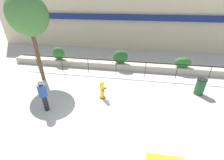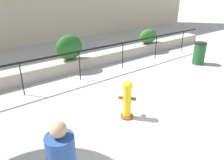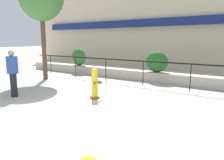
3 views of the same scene
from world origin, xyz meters
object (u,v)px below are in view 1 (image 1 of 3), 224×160
hedge_bush_0 (58,53)px  hedge_bush_1 (120,57)px  street_tree (28,15)px  pedestrian (43,94)px  hedge_bush_2 (183,62)px  fire_hydrant (102,90)px  trash_bin (200,87)px

hedge_bush_0 → hedge_bush_1: hedge_bush_0 is taller
street_tree → pedestrian: (2.07, -3.06, -3.25)m
pedestrian → hedge_bush_0: bearing=110.2°
hedge_bush_2 → street_tree: bearing=-165.0°
hedge_bush_1 → fire_hydrant: hedge_bush_1 is taller
hedge_bush_0 → trash_bin: 10.73m
hedge_bush_0 → pedestrian: bearing=-69.8°
hedge_bush_2 → fire_hydrant: 6.72m
hedge_bush_1 → street_tree: street_tree is taller
hedge_bush_2 → trash_bin: bearing=-82.1°
fire_hydrant → street_tree: size_ratio=0.20×
hedge_bush_2 → pedestrian: bearing=-143.9°
street_tree → trash_bin: bearing=-1.0°
hedge_bush_1 → trash_bin: size_ratio=1.15×
hedge_bush_1 → trash_bin: (5.10, -2.84, -0.51)m
hedge_bush_1 → hedge_bush_2: bearing=0.0°
hedge_bush_2 → trash_bin: 2.89m
hedge_bush_1 → pedestrian: (-3.14, -5.72, -0.03)m
fire_hydrant → pedestrian: pedestrian is taller
hedge_bush_1 → trash_bin: 5.86m
hedge_bush_2 → hedge_bush_0: bearing=180.0°
hedge_bush_1 → pedestrian: size_ratio=0.67×
street_tree → trash_bin: street_tree is taller
hedge_bush_0 → hedge_bush_1: size_ratio=0.90×
trash_bin → pedestrian: bearing=-160.7°
fire_hydrant → pedestrian: 3.04m
hedge_bush_0 → hedge_bush_2: 9.94m
hedge_bush_0 → street_tree: street_tree is taller
pedestrian → trash_bin: bearing=19.3°
hedge_bush_1 → trash_bin: hedge_bush_1 is taller
hedge_bush_0 → hedge_bush_2: size_ratio=0.86×
hedge_bush_0 → pedestrian: (2.10, -5.72, -0.04)m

